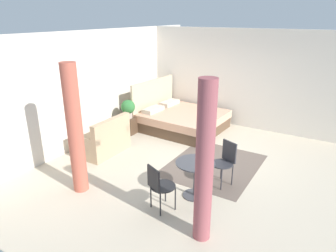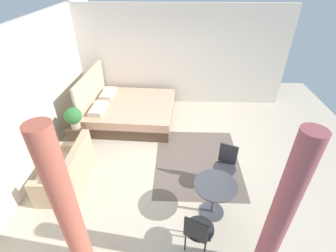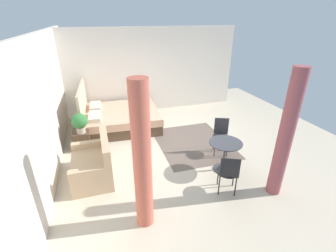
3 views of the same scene
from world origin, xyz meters
name	(u,v)px [view 1 (image 1 of 3)]	position (x,y,z in m)	size (l,w,h in m)	color
ground_plane	(201,159)	(0.00, 0.00, -0.01)	(8.32, 8.98, 0.02)	beige
wall_back	(102,85)	(0.00, 2.99, 1.41)	(8.32, 0.12, 2.82)	silver
wall_right	(243,79)	(2.66, 0.00, 1.41)	(0.12, 5.98, 2.82)	silver
area_rug	(214,165)	(-0.18, -0.39, 0.00)	(2.22, 1.82, 0.01)	#66564C
bed	(181,119)	(1.47, 1.37, 0.29)	(2.08, 2.28, 1.34)	brown
couch	(104,141)	(-0.93, 2.17, 0.31)	(1.22, 0.79, 0.90)	tan
nightstand	(131,125)	(0.47, 2.44, 0.23)	(0.49, 0.40, 0.46)	#473323
potted_plant	(128,108)	(0.37, 2.42, 0.76)	(0.39, 0.39, 0.51)	tan
vase	(133,113)	(0.59, 2.44, 0.55)	(0.11, 0.11, 0.17)	silver
balcony_table	(195,173)	(-1.49, -0.56, 0.48)	(0.71, 0.71, 0.69)	#3F3F44
cafe_chair_near_window	(159,184)	(-2.19, -0.24, 0.51)	(0.57, 0.57, 0.84)	black
cafe_chair_near_couch	(225,159)	(-0.77, -0.86, 0.53)	(0.56, 0.56, 0.87)	#2D2D33
curtain_left	(204,165)	(-2.41, -1.15, 1.21)	(0.26, 0.26, 2.42)	#994C51
curtain_right	(75,130)	(-2.41, 1.40, 1.21)	(0.28, 0.28, 2.42)	#C15B47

